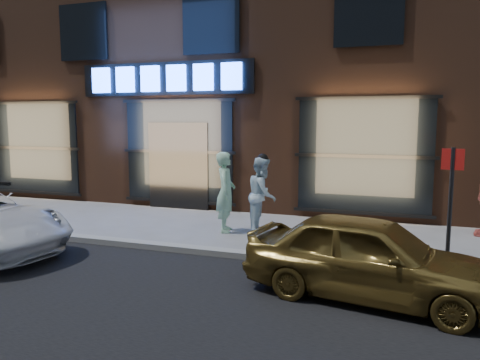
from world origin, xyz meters
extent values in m
plane|color=slate|center=(0.00, 0.00, 0.00)|extent=(90.00, 90.00, 0.00)
cube|color=gray|center=(0.00, 0.00, 0.06)|extent=(60.00, 0.25, 0.12)
cube|color=#54301E|center=(0.00, 8.00, 5.00)|extent=(30.00, 8.00, 10.00)
cube|color=black|center=(-0.40, 3.95, 3.60)|extent=(5.20, 0.06, 0.90)
cube|color=black|center=(0.00, 3.92, 1.20)|extent=(1.80, 0.10, 2.40)
cube|color=#FFBF72|center=(-5.00, 3.98, 1.60)|extent=(3.00, 0.04, 2.60)
cube|color=black|center=(-5.00, 3.94, 1.60)|extent=(3.20, 0.06, 2.80)
cube|color=#FFBF72|center=(0.00, 3.98, 1.60)|extent=(3.00, 0.04, 2.60)
cube|color=black|center=(0.00, 3.94, 1.60)|extent=(3.20, 0.06, 2.80)
cube|color=#FFBF72|center=(5.00, 3.98, 1.60)|extent=(3.00, 0.04, 2.60)
cube|color=black|center=(5.00, 3.94, 1.60)|extent=(3.20, 0.06, 2.80)
cube|color=black|center=(-3.00, 3.94, 5.00)|extent=(1.60, 0.06, 1.60)
cube|color=black|center=(1.00, 3.94, 5.00)|extent=(1.60, 0.06, 1.60)
cube|color=black|center=(5.00, 3.94, 5.00)|extent=(1.60, 0.06, 1.60)
cube|color=#2659FF|center=(-2.40, 3.88, 3.60)|extent=(0.55, 0.12, 0.70)
cube|color=#2659FF|center=(-1.60, 3.88, 3.60)|extent=(0.55, 0.12, 0.70)
cube|color=#2659FF|center=(-0.80, 3.88, 3.60)|extent=(0.55, 0.12, 0.70)
cube|color=#2659FF|center=(0.00, 3.88, 3.60)|extent=(0.55, 0.12, 0.70)
cube|color=#2659FF|center=(0.80, 3.88, 3.60)|extent=(0.55, 0.12, 0.70)
cube|color=#2659FF|center=(1.60, 3.88, 3.60)|extent=(0.55, 0.12, 0.70)
imported|color=#9DCEA6|center=(2.22, 1.80, 0.89)|extent=(0.60, 0.75, 1.78)
imported|color=white|center=(2.99, 2.05, 0.84)|extent=(0.73, 0.88, 1.67)
imported|color=olive|center=(5.52, -1.23, 0.59)|extent=(3.66, 1.97, 1.18)
cylinder|color=#262628|center=(6.62, 0.10, 1.03)|extent=(0.07, 0.07, 2.06)
cube|color=red|center=(6.62, 0.10, 1.88)|extent=(0.33, 0.10, 0.33)
camera|label=1|loc=(5.88, -7.75, 2.49)|focal=35.00mm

